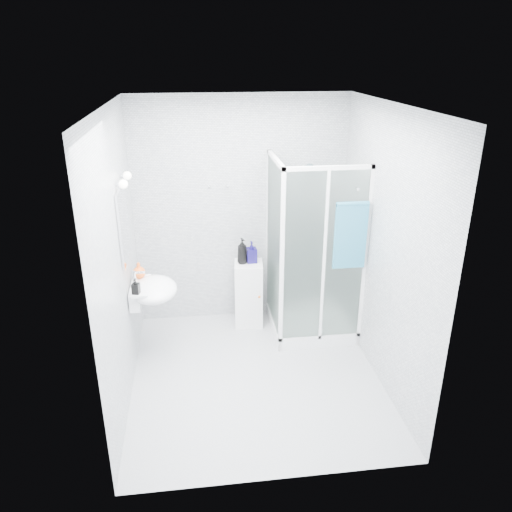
{
  "coord_description": "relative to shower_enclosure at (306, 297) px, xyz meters",
  "views": [
    {
      "loc": [
        -0.53,
        -4.09,
        3.01
      ],
      "look_at": [
        0.05,
        0.35,
        1.15
      ],
      "focal_mm": 35.0,
      "sensor_mm": 36.0,
      "label": 1
    }
  ],
  "objects": [
    {
      "name": "mirror",
      "position": [
        -1.85,
        -0.32,
        1.05
      ],
      "size": [
        0.02,
        0.6,
        0.7
      ],
      "primitive_type": "cube",
      "color": "white",
      "rests_on": "room"
    },
    {
      "name": "hand_towel",
      "position": [
        0.32,
        -0.4,
        0.88
      ],
      "size": [
        0.32,
        0.05,
        0.69
      ],
      "color": "teal",
      "rests_on": "shower_enclosure"
    },
    {
      "name": "wall_hooks",
      "position": [
        -0.92,
        0.49,
        1.17
      ],
      "size": [
        0.23,
        0.06,
        0.03
      ],
      "color": "silver",
      "rests_on": "room"
    },
    {
      "name": "shampoo_bottle_a",
      "position": [
        -0.68,
        0.3,
        0.47
      ],
      "size": [
        0.15,
        0.15,
        0.3
      ],
      "primitive_type": "imported",
      "rotation": [
        0.0,
        0.0,
        0.35
      ],
      "color": "black",
      "rests_on": "storage_cabinet"
    },
    {
      "name": "soap_dispenser_black",
      "position": [
        -1.78,
        -0.51,
        0.49
      ],
      "size": [
        0.08,
        0.08,
        0.15
      ],
      "primitive_type": "imported",
      "rotation": [
        0.0,
        0.0,
        -0.23
      ],
      "color": "black",
      "rests_on": "wall_basin"
    },
    {
      "name": "shampoo_bottle_b",
      "position": [
        -0.57,
        0.32,
        0.45
      ],
      "size": [
        0.12,
        0.12,
        0.25
      ],
      "primitive_type": "imported",
      "rotation": [
        0.0,
        0.0,
        0.07
      ],
      "color": "#130D4F",
      "rests_on": "storage_cabinet"
    },
    {
      "name": "vanity_lights",
      "position": [
        -1.8,
        -0.32,
        1.47
      ],
      "size": [
        0.1,
        0.4,
        0.08
      ],
      "color": "silver",
      "rests_on": "room"
    },
    {
      "name": "storage_cabinet",
      "position": [
        -0.61,
        0.29,
        -0.06
      ],
      "size": [
        0.35,
        0.36,
        0.77
      ],
      "rotation": [
        0.0,
        0.0,
        -0.09
      ],
      "color": "white",
      "rests_on": "ground"
    },
    {
      "name": "shower_enclosure",
      "position": [
        0.0,
        0.0,
        0.0
      ],
      "size": [
        0.9,
        0.95,
        2.0
      ],
      "color": "white",
      "rests_on": "ground"
    },
    {
      "name": "soap_dispenser_orange",
      "position": [
        -1.78,
        -0.15,
        0.5
      ],
      "size": [
        0.16,
        0.16,
        0.17
      ],
      "primitive_type": "imported",
      "rotation": [
        0.0,
        0.0,
        -0.26
      ],
      "color": "orange",
      "rests_on": "wall_basin"
    },
    {
      "name": "wall_basin",
      "position": [
        -1.66,
        -0.32,
        0.35
      ],
      "size": [
        0.46,
        0.56,
        0.35
      ],
      "color": "white",
      "rests_on": "ground"
    },
    {
      "name": "room",
      "position": [
        -0.67,
        -0.77,
        0.85
      ],
      "size": [
        2.4,
        2.6,
        2.6
      ],
      "color": "silver",
      "rests_on": "ground"
    }
  ]
}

